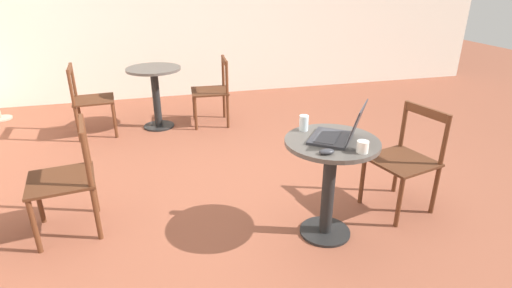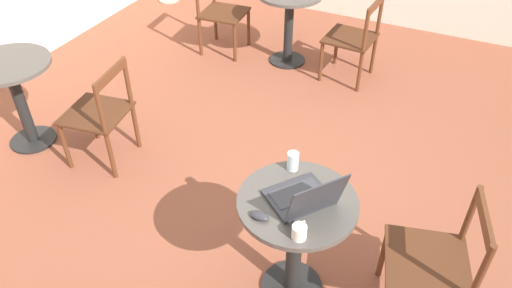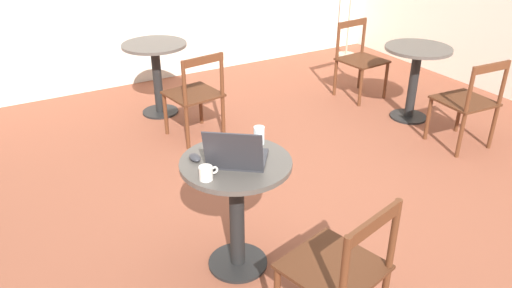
% 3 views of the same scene
% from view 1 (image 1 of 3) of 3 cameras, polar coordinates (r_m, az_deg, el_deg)
% --- Properties ---
extents(ground_plane, '(16.00, 16.00, 0.00)m').
position_cam_1_polar(ground_plane, '(3.57, 0.51, -6.56)').
color(ground_plane, brown).
extents(wall_side, '(0.06, 9.40, 2.70)m').
position_cam_1_polar(wall_side, '(6.29, -7.62, 19.17)').
color(wall_side, silver).
rests_on(wall_side, ground_plane).
extents(cafe_table_near, '(0.64, 0.64, 0.75)m').
position_cam_1_polar(cafe_table_near, '(2.81, 10.52, -3.41)').
color(cafe_table_near, black).
rests_on(cafe_table_near, ground_plane).
extents(cafe_table_mid, '(0.64, 0.64, 0.75)m').
position_cam_1_polar(cafe_table_mid, '(5.01, -14.23, 8.18)').
color(cafe_table_mid, black).
rests_on(cafe_table_mid, ground_plane).
extents(chair_near_front, '(0.54, 0.54, 0.83)m').
position_cam_1_polar(chair_near_front, '(3.36, 20.59, -2.09)').
color(chair_near_front, '#562D19').
rests_on(chair_near_front, ground_plane).
extents(chair_mid_back, '(0.48, 0.48, 0.83)m').
position_cam_1_polar(chair_mid_back, '(5.03, -22.67, 5.83)').
color(chair_mid_back, '#562D19').
rests_on(chair_mid_back, ground_plane).
extents(chair_mid_front, '(0.47, 0.47, 0.83)m').
position_cam_1_polar(chair_mid_front, '(5.04, -6.14, 7.55)').
color(chair_mid_front, '#562D19').
rests_on(chair_mid_front, ground_plane).
extents(chair_far_front, '(0.50, 0.50, 0.83)m').
position_cam_1_polar(chair_far_front, '(3.16, -25.32, -4.50)').
color(chair_far_front, '#562D19').
rests_on(chair_far_front, ground_plane).
extents(laptop, '(0.45, 0.45, 0.26)m').
position_cam_1_polar(laptop, '(2.71, 11.76, 1.56)').
color(laptop, '#2D2D33').
rests_on(laptop, cafe_table_near).
extents(mouse, '(0.06, 0.10, 0.03)m').
position_cam_1_polar(mouse, '(2.50, 10.06, -1.07)').
color(mouse, '#2D2D33').
rests_on(mouse, cafe_table_near).
extents(mug, '(0.11, 0.07, 0.08)m').
position_cam_1_polar(mug, '(2.57, 14.96, -0.35)').
color(mug, silver).
rests_on(mug, cafe_table_near).
extents(drinking_glass, '(0.07, 0.07, 0.11)m').
position_cam_1_polar(drinking_glass, '(2.85, 6.84, 3.01)').
color(drinking_glass, silver).
rests_on(drinking_glass, cafe_table_near).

